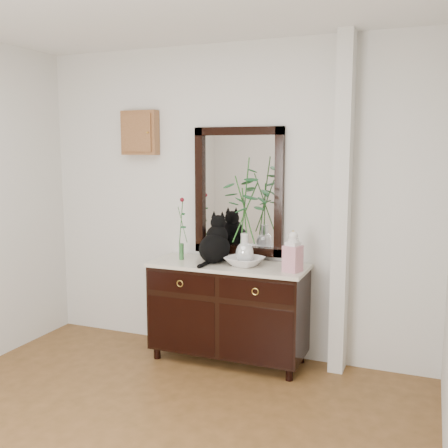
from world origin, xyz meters
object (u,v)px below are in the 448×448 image
at_px(cat, 214,239).
at_px(lotus_bowl, 245,261).
at_px(ginger_jar, 293,251).
at_px(sideboard, 228,307).

height_order(cat, lotus_bowl, cat).
bearing_deg(ginger_jar, sideboard, 172.47).
relative_size(cat, lotus_bowl, 1.35).
bearing_deg(lotus_bowl, ginger_jar, -6.91).
xyz_separation_m(sideboard, lotus_bowl, (0.15, -0.02, 0.41)).
bearing_deg(lotus_bowl, cat, 174.58).
bearing_deg(ginger_jar, lotus_bowl, 173.09).
bearing_deg(sideboard, lotus_bowl, -9.22).
bearing_deg(cat, ginger_jar, -5.24).
relative_size(cat, ginger_jar, 1.23).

